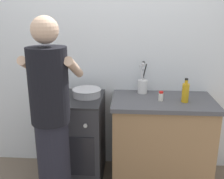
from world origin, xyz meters
name	(u,v)px	position (x,y,z in m)	size (l,w,h in m)	color
back_wall	(128,57)	(0.20, 0.50, 1.25)	(3.20, 0.10, 2.50)	silver
countertop	(161,141)	(0.55, 0.15, 0.45)	(1.00, 0.60, 0.90)	#99724C
stove_range	(74,138)	(-0.35, 0.15, 0.45)	(0.60, 0.62, 0.90)	#2D2D33
pot	(57,93)	(-0.49, 0.11, 0.96)	(0.25, 0.18, 0.11)	#B2B2B7
mixing_bowl	(87,92)	(-0.21, 0.19, 0.94)	(0.29, 0.29, 0.08)	#B7B7BC
utensil_crock	(143,84)	(0.35, 0.35, 1.00)	(0.10, 0.10, 0.33)	silver
spice_bottle	(161,96)	(0.52, 0.11, 0.95)	(0.04, 0.04, 0.09)	silver
oil_bottle	(185,92)	(0.74, 0.09, 1.00)	(0.07, 0.07, 0.23)	gold
person	(52,126)	(-0.39, -0.44, 0.86)	(0.41, 0.50, 1.70)	black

